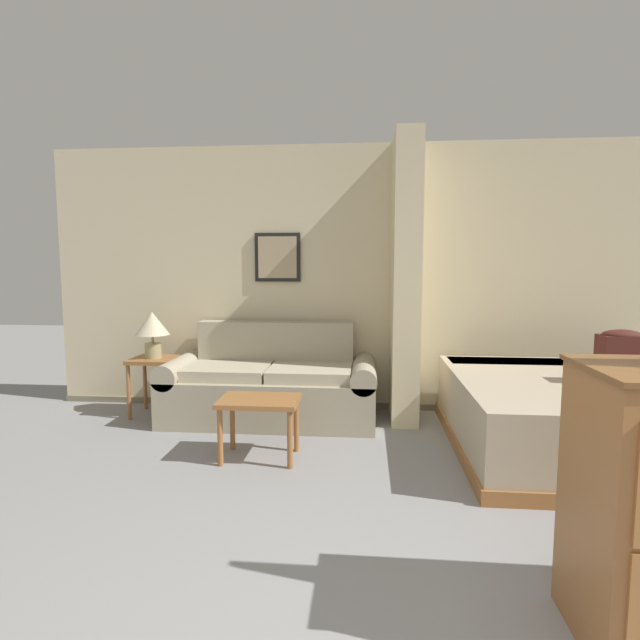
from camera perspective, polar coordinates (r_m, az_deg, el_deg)
The scene contains 8 objects.
wall_back at distance 4.99m, azimuth 6.94°, elevation 4.61°, with size 6.61×0.16×2.60m.
wall_partition_pillar at distance 4.63m, azimuth 9.72°, elevation 4.51°, with size 0.24×0.62×2.60m.
couch at distance 4.72m, azimuth -5.59°, elevation -7.45°, with size 1.95×0.84×0.89m.
coffee_table at distance 3.77m, azimuth -6.94°, elevation -9.96°, with size 0.58×0.41×0.46m.
side_table at distance 5.06m, azimuth -18.46°, elevation -5.28°, with size 0.41×0.41×0.55m.
table_lamp at distance 5.00m, azimuth -18.62°, elevation -0.75°, with size 0.32×0.32×0.44m.
bed at distance 4.38m, azimuth 27.09°, elevation -9.61°, with size 1.84×1.96×0.57m.
backpack at distance 4.27m, azimuth 31.15°, elevation -3.53°, with size 0.30×0.22×0.40m.
Camera 1 is at (-0.15, -1.31, 1.43)m, focal length 28.00 mm.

